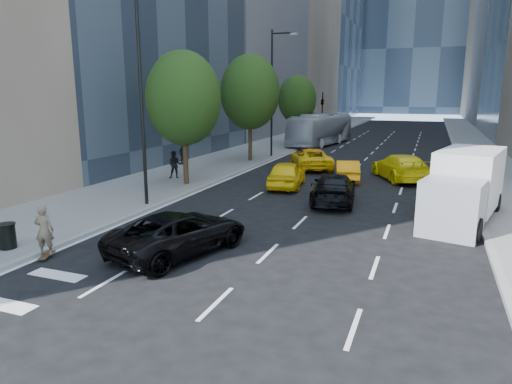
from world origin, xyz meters
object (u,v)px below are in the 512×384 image
at_px(trash_can, 7,236).
at_px(skateboarder, 44,234).
at_px(city_bus, 321,129).
at_px(black_sedan_lincoln, 180,233).
at_px(box_truck, 464,187).
at_px(black_sedan_mercedes, 334,188).

bearing_deg(trash_can, skateboarder, 1.34).
bearing_deg(trash_can, city_bus, 86.12).
xyz_separation_m(black_sedan_lincoln, box_truck, (9.05, 7.55, 0.79)).
bearing_deg(city_bus, trash_can, -85.73).
bearing_deg(black_sedan_mercedes, city_bus, -83.35).
relative_size(skateboarder, city_bus, 0.14).
relative_size(skateboarder, box_truck, 0.26).
distance_m(box_truck, trash_can, 17.40).
distance_m(skateboarder, black_sedan_mercedes, 13.13).
xyz_separation_m(black_sedan_mercedes, trash_can, (-8.79, -11.04, -0.16)).
xyz_separation_m(black_sedan_lincoln, trash_can, (-5.43, -2.04, -0.15)).
xyz_separation_m(black_sedan_mercedes, city_bus, (-6.37, 24.62, 0.90)).
bearing_deg(trash_can, black_sedan_lincoln, 20.56).
height_order(skateboarder, city_bus, city_bus).
relative_size(black_sedan_lincoln, trash_can, 6.22).
bearing_deg(trash_can, box_truck, 33.51).
height_order(city_bus, box_truck, city_bus).
relative_size(city_bus, box_truck, 1.79).
relative_size(city_bus, trash_can, 14.19).
distance_m(skateboarder, box_truck, 16.04).
height_order(skateboarder, box_truck, box_truck).
bearing_deg(city_bus, black_sedan_lincoln, -76.72).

